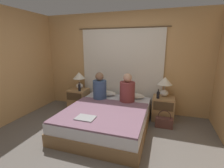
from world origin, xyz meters
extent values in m
plane|color=#66605B|center=(0.00, 0.00, 0.00)|extent=(16.00, 16.00, 0.00)
cube|color=tan|center=(0.00, 1.81, 1.25)|extent=(4.41, 0.06, 2.50)
cube|color=silver|center=(0.00, 1.75, 1.05)|extent=(2.12, 0.02, 2.09)
cylinder|color=brown|center=(0.00, 1.75, 2.11)|extent=(2.32, 0.02, 0.02)
cube|color=olive|center=(0.00, 0.69, 0.12)|extent=(1.64, 2.02, 0.23)
cube|color=silver|center=(0.00, 0.69, 0.33)|extent=(1.60, 1.98, 0.19)
cube|color=#A87F51|center=(-1.10, 1.44, 0.27)|extent=(0.48, 0.45, 0.54)
cube|color=#4C3823|center=(-1.10, 1.21, 0.41)|extent=(0.42, 0.02, 0.20)
cube|color=#A87F51|center=(1.10, 1.44, 0.27)|extent=(0.48, 0.45, 0.54)
cube|color=#4C3823|center=(1.10, 1.21, 0.41)|extent=(0.42, 0.02, 0.20)
ellipsoid|color=silver|center=(-1.10, 1.51, 0.62)|extent=(0.19, 0.19, 0.15)
cylinder|color=#B2A893|center=(-1.10, 1.51, 0.76)|extent=(0.02, 0.02, 0.13)
cone|color=silver|center=(-1.10, 1.51, 0.91)|extent=(0.32, 0.32, 0.17)
ellipsoid|color=silver|center=(1.10, 1.51, 0.62)|extent=(0.19, 0.19, 0.15)
cylinder|color=#B2A893|center=(1.10, 1.51, 0.76)|extent=(0.02, 0.02, 0.13)
cone|color=silver|center=(1.10, 1.51, 0.91)|extent=(0.32, 0.32, 0.17)
ellipsoid|color=silver|center=(-0.36, 1.52, 0.48)|extent=(0.60, 0.28, 0.12)
ellipsoid|color=silver|center=(0.36, 1.52, 0.48)|extent=(0.60, 0.28, 0.12)
cube|color=slate|center=(0.00, 0.43, 0.44)|extent=(1.58, 1.44, 0.03)
cylinder|color=#38517A|center=(-0.37, 1.18, 0.65)|extent=(0.32, 0.32, 0.46)
sphere|color=#846047|center=(-0.37, 1.18, 0.98)|extent=(0.20, 0.20, 0.20)
cylinder|color=brown|center=(0.30, 1.18, 0.66)|extent=(0.34, 0.34, 0.47)
sphere|color=tan|center=(0.30, 1.18, 1.00)|extent=(0.20, 0.20, 0.20)
cylinder|color=black|center=(-0.99, 1.31, 0.63)|extent=(0.06, 0.06, 0.17)
cylinder|color=black|center=(-0.99, 1.31, 0.74)|extent=(0.02, 0.02, 0.06)
cylinder|color=black|center=(0.98, 1.31, 0.62)|extent=(0.07, 0.07, 0.15)
cylinder|color=black|center=(0.98, 1.31, 0.72)|extent=(0.02, 0.02, 0.06)
cube|color=#9EA0A5|center=(-0.19, 0.06, 0.46)|extent=(0.33, 0.25, 0.02)
cube|color=brown|center=(1.14, 1.05, 0.10)|extent=(0.36, 0.15, 0.21)
torus|color=#492B27|center=(1.14, 1.05, 0.25)|extent=(0.27, 0.02, 0.27)
camera|label=1|loc=(1.06, -2.28, 1.71)|focal=26.00mm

